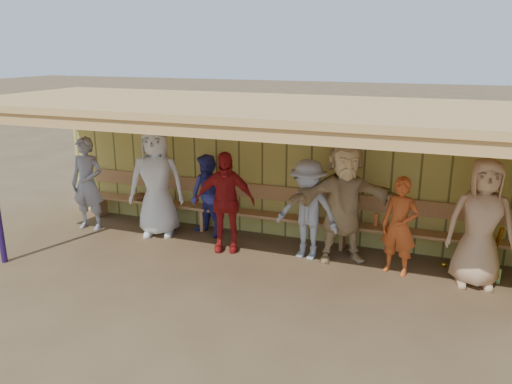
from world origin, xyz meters
The scene contains 12 objects.
ground centered at (0.00, 0.00, 0.00)m, with size 90.00×90.00×0.00m, color brown.
player_a centered at (-3.32, 0.36, 0.86)m, with size 0.63×0.41×1.73m, color gray.
player_b centered at (-1.96, 0.55, 0.99)m, with size 0.97×0.63×1.98m, color white.
player_c centered at (-1.08, 0.81, 0.74)m, with size 0.72×0.56×1.48m, color #363896.
player_d centered at (-0.53, 0.32, 0.84)m, with size 0.98×0.41×1.68m, color #AE1C1B.
player_e centered at (0.82, 0.48, 0.81)m, with size 1.04×0.60×1.62m, color #9C9FA5.
player_f centered at (1.37, 0.58, 0.97)m, with size 1.80×0.57×1.94m, color tan.
player_g centered at (2.24, 0.39, 0.74)m, with size 0.54×0.36×1.48m, color #C14F1E.
player_h centered at (3.32, 0.39, 0.93)m, with size 0.90×0.59×1.85m, color tan.
dugout_structure centered at (0.39, 0.69, 1.69)m, with size 8.80×3.20×2.50m.
bench centered at (0.00, 1.12, 0.53)m, with size 7.60×0.34×0.93m.
dugout_equipment centered at (-0.95, 0.99, 0.49)m, with size 6.46×0.62×0.80m.
Camera 1 is at (2.71, -6.80, 3.25)m, focal length 35.00 mm.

